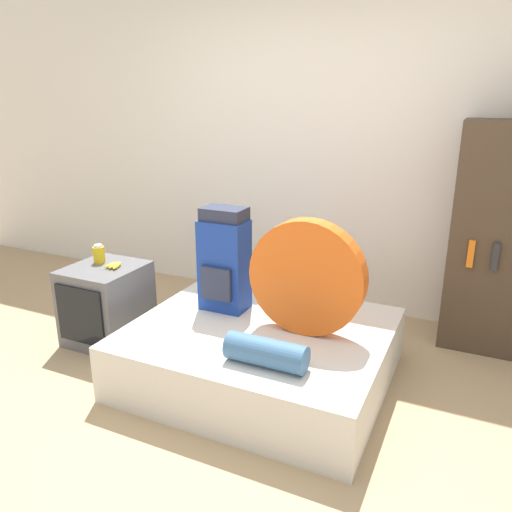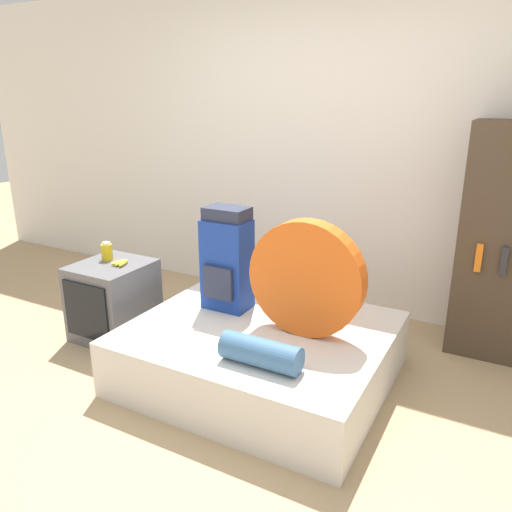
# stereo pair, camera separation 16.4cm
# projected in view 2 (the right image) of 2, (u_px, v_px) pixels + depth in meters

# --- Properties ---
(ground_plane) EXTENTS (16.00, 16.00, 0.00)m
(ground_plane) POSITION_uv_depth(u_px,v_px,m) (196.00, 423.00, 2.72)
(ground_plane) COLOR tan
(wall_back) EXTENTS (8.00, 0.05, 2.60)m
(wall_back) POSITION_uv_depth(u_px,v_px,m) (331.00, 149.00, 3.94)
(wall_back) COLOR white
(wall_back) RESTS_ON ground_plane
(bed) EXTENTS (1.52, 1.31, 0.36)m
(bed) POSITION_uv_depth(u_px,v_px,m) (260.00, 352.00, 3.11)
(bed) COLOR silver
(bed) RESTS_ON ground_plane
(backpack) EXTENTS (0.30, 0.23, 0.68)m
(backpack) POSITION_uv_depth(u_px,v_px,m) (227.00, 260.00, 3.24)
(backpack) COLOR navy
(backpack) RESTS_ON bed
(tent_bag) EXTENTS (0.69, 0.12, 0.69)m
(tent_bag) POSITION_uv_depth(u_px,v_px,m) (306.00, 278.00, 2.87)
(tent_bag) COLOR #E05B19
(tent_bag) RESTS_ON bed
(sleeping_roll) EXTENTS (0.44, 0.15, 0.15)m
(sleeping_roll) POSITION_uv_depth(u_px,v_px,m) (261.00, 353.00, 2.59)
(sleeping_roll) COLOR #3D668E
(sleeping_roll) RESTS_ON bed
(television) EXTENTS (0.49, 0.53, 0.56)m
(television) POSITION_uv_depth(u_px,v_px,m) (114.00, 300.00, 3.64)
(television) COLOR #5B5B60
(television) RESTS_ON ground_plane
(canister) EXTENTS (0.08, 0.08, 0.13)m
(canister) POSITION_uv_depth(u_px,v_px,m) (107.00, 251.00, 3.63)
(canister) COLOR gold
(canister) RESTS_ON television
(banana_bunch) EXTENTS (0.10, 0.13, 0.03)m
(banana_bunch) POSITION_uv_depth(u_px,v_px,m) (122.00, 263.00, 3.53)
(banana_bunch) COLOR yellow
(banana_bunch) RESTS_ON television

